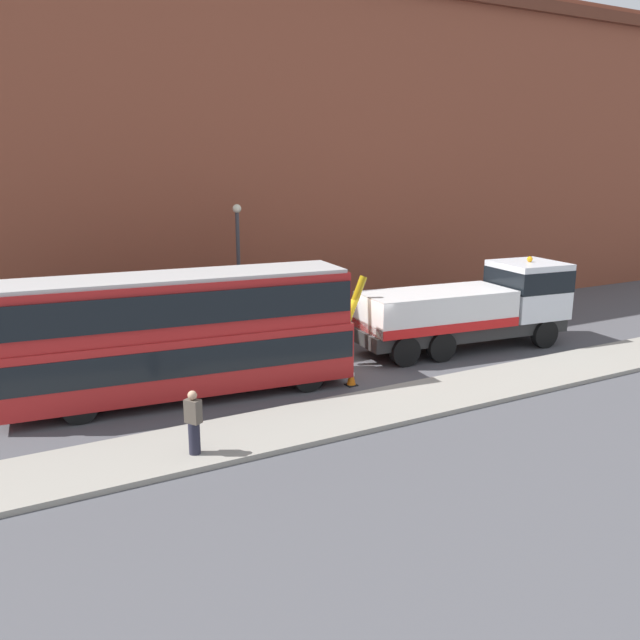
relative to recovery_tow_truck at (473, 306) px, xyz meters
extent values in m
plane|color=#4C4C51|center=(-5.80, 0.21, -1.76)|extent=(120.00, 120.00, 0.00)
cube|color=gray|center=(-5.80, -3.99, -1.68)|extent=(60.00, 2.80, 0.15)
cube|color=brown|center=(-5.80, 7.57, 6.24)|extent=(60.00, 1.20, 16.00)
cube|color=#2D2D2D|center=(-0.48, 0.05, -0.90)|extent=(9.18, 3.13, 0.55)
cube|color=silver|center=(2.70, -0.28, 0.52)|extent=(2.86, 2.86, 2.30)
cube|color=black|center=(2.70, -0.28, 0.97)|extent=(2.88, 2.88, 0.90)
cube|color=silver|center=(-1.77, 0.18, 0.07)|extent=(6.34, 3.22, 1.40)
cube|color=red|center=(-1.77, 0.18, -0.45)|extent=(6.34, 3.27, 0.36)
cylinder|color=#B79914|center=(-5.46, 0.57, 0.37)|extent=(1.26, 0.41, 2.52)
sphere|color=orange|center=(2.70, -0.28, 1.79)|extent=(0.24, 0.24, 0.24)
cylinder|color=black|center=(2.92, 0.81, -1.18)|extent=(1.19, 0.46, 1.16)
cylinder|color=black|center=(2.69, -1.40, -1.18)|extent=(1.19, 0.46, 1.16)
cylinder|color=black|center=(-2.05, 1.33, -1.18)|extent=(1.19, 0.46, 1.16)
cylinder|color=black|center=(-2.28, -0.88, -1.18)|extent=(1.19, 0.46, 1.16)
cylinder|color=black|center=(-3.65, 1.50, -1.18)|extent=(1.19, 0.46, 1.16)
cylinder|color=black|center=(-3.88, -0.71, -1.18)|extent=(1.19, 0.46, 1.16)
cube|color=#AD1E1E|center=(-12.12, 0.05, -0.47)|extent=(11.20, 3.63, 1.90)
cube|color=#AD1E1E|center=(-12.12, 0.05, 1.33)|extent=(10.97, 3.50, 1.70)
cube|color=black|center=(-12.12, 0.05, -0.22)|extent=(11.10, 3.66, 0.90)
cube|color=black|center=(-12.12, 0.05, 1.43)|extent=(10.88, 3.64, 1.00)
cube|color=#B2B2B2|center=(-12.12, 0.05, 2.24)|extent=(10.74, 3.38, 0.12)
cube|color=yellow|center=(-6.63, -0.52, 0.78)|extent=(0.22, 1.50, 0.44)
cylinder|color=black|center=(-8.13, 0.72, -1.24)|extent=(1.07, 0.41, 1.04)
cylinder|color=black|center=(-8.35, -1.43, -1.24)|extent=(1.07, 0.41, 1.04)
cylinder|color=black|center=(-15.29, 1.47, -1.24)|extent=(1.07, 0.41, 1.04)
cylinder|color=black|center=(-15.52, -0.68, -1.24)|extent=(1.07, 0.41, 1.04)
cylinder|color=#232333|center=(-13.30, -4.58, -1.18)|extent=(0.41, 0.41, 0.85)
cube|color=brown|center=(-13.30, -4.58, -0.45)|extent=(0.43, 0.48, 0.62)
sphere|color=tan|center=(-13.30, -4.58, -0.02)|extent=(0.24, 0.24, 0.24)
cone|color=orange|center=(-6.78, -1.62, -1.40)|extent=(0.32, 0.32, 0.72)
cylinder|color=white|center=(-6.78, -1.62, -1.36)|extent=(0.21, 0.21, 0.10)
cube|color=black|center=(-6.78, -1.62, -1.74)|extent=(0.36, 0.36, 0.04)
cylinder|color=#38383D|center=(-8.05, 5.37, 0.99)|extent=(0.16, 0.16, 5.50)
sphere|color=#EAE5C6|center=(-8.05, 5.37, 3.89)|extent=(0.36, 0.36, 0.36)
camera|label=1|loc=(-17.89, -19.73, 5.68)|focal=36.49mm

